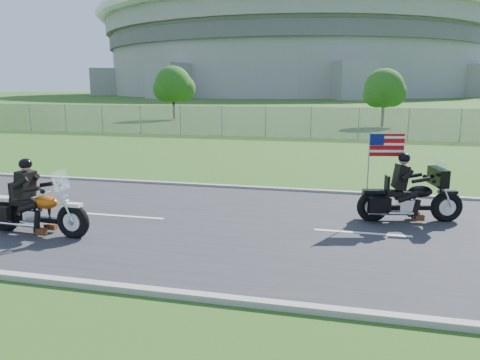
# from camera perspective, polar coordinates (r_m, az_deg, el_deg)

# --- Properties ---
(ground) EXTENTS (420.00, 420.00, 0.00)m
(ground) POSITION_cam_1_polar(r_m,az_deg,el_deg) (11.77, -5.26, -5.23)
(ground) COLOR #2F5019
(ground) RESTS_ON ground
(road) EXTENTS (120.00, 8.00, 0.04)m
(road) POSITION_cam_1_polar(r_m,az_deg,el_deg) (11.76, -5.26, -5.14)
(road) COLOR #28282B
(road) RESTS_ON ground
(curb_north) EXTENTS (120.00, 0.18, 0.12)m
(curb_north) POSITION_cam_1_polar(r_m,az_deg,el_deg) (15.52, -0.45, -0.89)
(curb_north) COLOR #9E9B93
(curb_north) RESTS_ON ground
(curb_south) EXTENTS (120.00, 0.18, 0.12)m
(curb_south) POSITION_cam_1_polar(r_m,az_deg,el_deg) (8.26, -14.57, -12.63)
(curb_south) COLOR #9E9B93
(curb_south) RESTS_ON ground
(fence) EXTENTS (60.00, 0.03, 2.00)m
(fence) POSITION_cam_1_polar(r_m,az_deg,el_deg) (31.95, -2.22, 7.21)
(fence) COLOR gray
(fence) RESTS_ON ground
(stadium) EXTENTS (140.40, 140.40, 29.20)m
(stadium) POSITION_cam_1_polar(r_m,az_deg,el_deg) (182.61, 6.36, 15.24)
(stadium) COLOR #A3A099
(stadium) RESTS_ON ground
(tree_fence_near) EXTENTS (3.52, 3.28, 4.75)m
(tree_fence_near) POSITION_cam_1_polar(r_m,az_deg,el_deg) (40.76, 17.22, 10.41)
(tree_fence_near) COLOR #382316
(tree_fence_near) RESTS_ON ground
(tree_fence_mid) EXTENTS (3.96, 3.69, 5.30)m
(tree_fence_mid) POSITION_cam_1_polar(r_m,az_deg,el_deg) (48.05, -8.07, 11.28)
(tree_fence_mid) COLOR #382316
(tree_fence_mid) RESTS_ON ground
(motorcycle_lead) EXTENTS (2.66, 0.71, 1.79)m
(motorcycle_lead) POSITION_cam_1_polar(r_m,az_deg,el_deg) (11.60, -23.61, -3.53)
(motorcycle_lead) COLOR black
(motorcycle_lead) RESTS_ON ground
(motorcycle_follow) EXTENTS (2.60, 1.10, 2.19)m
(motorcycle_follow) POSITION_cam_1_polar(r_m,az_deg,el_deg) (12.36, 19.98, -2.19)
(motorcycle_follow) COLOR black
(motorcycle_follow) RESTS_ON ground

